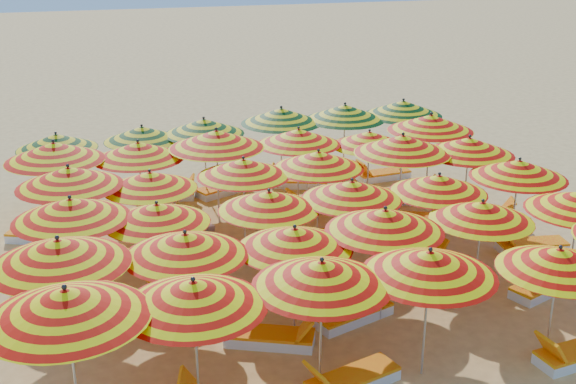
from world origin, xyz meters
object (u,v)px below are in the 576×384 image
object	(u,v)px
umbrella_17	(519,169)
lounger_11	(100,258)
umbrella_35	(403,108)
umbrella_7	(185,245)
umbrella_34	(345,112)
lounger_15	(43,236)
umbrella_12	(71,209)
lounger_12	(341,232)
umbrella_15	(352,190)
umbrella_1	(194,294)
umbrella_25	(138,151)
umbrella_9	(385,220)
lounger_7	(56,301)
umbrella_2	(322,274)
umbrella_27	(299,137)
umbrella_32	(204,126)
beachgoer_b	(212,257)
lounger_2	(351,380)
umbrella_24	(54,152)
umbrella_16	(439,184)
umbrella_20	(244,168)
lounger_5	(355,313)
lounger_23	(382,175)
umbrella_33	(281,116)
lounger_9	(413,263)
umbrella_3	(429,263)
umbrella_10	(482,211)
umbrella_13	(157,213)
lounger_19	(167,194)
umbrella_23	(469,146)
umbrella_0	(66,304)
lounger_13	(416,219)
lounger_21	(298,182)
umbrella_28	(369,139)
beachgoer_a	(167,209)
umbrella_31	(142,134)
lounger_8	(187,294)
umbrella_14	(269,201)
lounger_20	(225,188)
lounger_18	(409,194)
umbrella_29	(431,123)
umbrella_26	(216,139)
umbrella_8	(295,239)
lounger_4	(272,337)
lounger_16	(315,204)
umbrella_19	(150,180)
umbrella_21	(318,160)
lounger_14	(482,217)

from	to	relation	value
umbrella_17	lounger_11	distance (m)	10.17
umbrella_17	umbrella_35	bearing A→B (deg)	91.90
umbrella_7	umbrella_34	xyz separation A→B (m)	(6.13, 7.98, 0.15)
lounger_15	umbrella_12	bearing A→B (deg)	-53.29
lounger_12	umbrella_15	bearing A→B (deg)	-126.64
umbrella_1	umbrella_25	size ratio (longest dim) A/B	0.97
umbrella_9	lounger_7	bearing A→B (deg)	159.33
umbrella_2	umbrella_27	size ratio (longest dim) A/B	1.09
umbrella_32	beachgoer_b	size ratio (longest dim) A/B	1.86
lounger_2	umbrella_12	bearing A→B (deg)	-60.23
umbrella_24	umbrella_34	bearing A→B (deg)	12.30
umbrella_16	umbrella_20	distance (m)	4.61
umbrella_16	umbrella_27	bearing A→B (deg)	113.86
umbrella_25	umbrella_15	bearing A→B (deg)	-44.55
lounger_5	lounger_11	bearing A→B (deg)	121.15
umbrella_24	lounger_23	world-z (taller)	umbrella_24
umbrella_33	lounger_9	xyz separation A→B (m)	(1.36, -6.38, -2.11)
umbrella_3	umbrella_33	size ratio (longest dim) A/B	0.96
umbrella_10	lounger_7	distance (m)	9.08
lounger_5	umbrella_13	bearing A→B (deg)	134.68
umbrella_25	lounger_19	world-z (taller)	umbrella_25
lounger_12	umbrella_23	bearing A→B (deg)	-23.13
umbrella_0	lounger_13	distance (m)	11.15
umbrella_1	lounger_21	size ratio (longest dim) A/B	1.63
umbrella_3	umbrella_28	world-z (taller)	umbrella_3
umbrella_9	beachgoer_a	distance (m)	6.65
lounger_15	umbrella_25	bearing A→B (deg)	25.66
umbrella_31	lounger_8	size ratio (longest dim) A/B	1.47
umbrella_14	umbrella_16	bearing A→B (deg)	-1.79
umbrella_7	lounger_20	world-z (taller)	umbrella_7
umbrella_14	lounger_18	world-z (taller)	umbrella_14
lounger_8	lounger_18	bearing A→B (deg)	-172.71
umbrella_17	lounger_9	world-z (taller)	umbrella_17
umbrella_29	lounger_23	bearing A→B (deg)	104.88
umbrella_9	umbrella_26	distance (m)	6.39
umbrella_16	lounger_21	world-z (taller)	umbrella_16
lounger_5	umbrella_8	bearing A→B (deg)	170.54
beachgoer_b	umbrella_2	bearing A→B (deg)	-87.91
umbrella_3	lounger_4	distance (m)	3.51
umbrella_28	lounger_20	xyz separation A→B (m)	(-3.67, 2.27, -1.87)
lounger_16	lounger_23	xyz separation A→B (m)	(2.87, 1.84, 0.00)
umbrella_17	lounger_13	distance (m)	3.35
umbrella_13	umbrella_16	xyz separation A→B (m)	(6.32, -0.12, 0.04)
umbrella_13	lounger_12	xyz separation A→B (m)	(4.84, 2.12, -1.89)
umbrella_19	umbrella_21	bearing A→B (deg)	1.60
umbrella_2	lounger_2	size ratio (longest dim) A/B	1.59
lounger_7	lounger_14	bearing A→B (deg)	3.57
umbrella_7	lounger_18	xyz separation A→B (m)	(7.49, 6.11, -1.98)
umbrella_15	lounger_11	distance (m)	6.21
umbrella_8	beachgoer_a	bearing A→B (deg)	107.24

